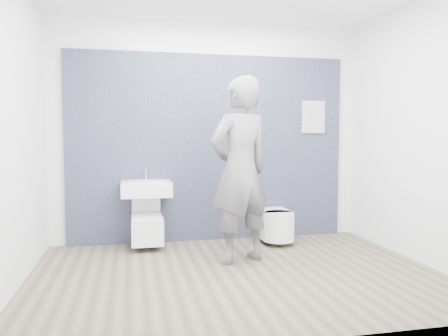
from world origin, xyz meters
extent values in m
plane|color=brown|center=(0.00, 0.00, 0.00)|extent=(4.00, 4.00, 0.00)
plane|color=silver|center=(0.00, 1.50, 1.40)|extent=(4.00, 0.00, 4.00)
plane|color=silver|center=(0.00, -1.50, 1.40)|extent=(4.00, 0.00, 4.00)
plane|color=silver|center=(-2.00, 0.00, 1.40)|extent=(0.00, 3.00, 3.00)
plane|color=silver|center=(2.00, 0.00, 1.40)|extent=(0.00, 3.00, 3.00)
cube|color=black|center=(0.00, 1.47, 0.00)|extent=(3.60, 0.06, 2.40)
cube|color=white|center=(-0.83, 1.22, 0.72)|extent=(0.60, 0.45, 0.18)
cube|color=silver|center=(-0.83, 1.20, 0.81)|extent=(0.42, 0.30, 0.03)
cylinder|color=silver|center=(-0.83, 1.38, 0.88)|extent=(0.02, 0.02, 0.15)
cylinder|color=silver|center=(-0.83, 1.33, 0.95)|extent=(0.02, 0.10, 0.02)
cylinder|color=silver|center=(-0.83, 1.42, 0.57)|extent=(0.04, 0.04, 0.12)
cube|color=white|center=(-0.83, 1.17, 0.23)|extent=(0.37, 0.54, 0.31)
cylinder|color=silver|center=(-0.83, 1.13, 0.37)|extent=(0.26, 0.26, 0.03)
cube|color=white|center=(-0.83, 1.13, 0.40)|extent=(0.35, 0.43, 0.02)
cube|color=white|center=(-0.83, 1.36, 0.60)|extent=(0.35, 0.09, 0.39)
cube|color=silver|center=(-0.83, 1.41, 0.11)|extent=(0.10, 0.06, 0.08)
cube|color=white|center=(0.77, 1.21, 0.22)|extent=(0.39, 0.46, 0.33)
cylinder|color=white|center=(0.77, 0.98, 0.22)|extent=(0.39, 0.39, 0.33)
cube|color=white|center=(0.77, 1.18, 0.40)|extent=(0.37, 0.44, 0.03)
cylinder|color=white|center=(0.77, 0.96, 0.40)|extent=(0.37, 0.37, 0.03)
cube|color=silver|center=(0.77, 1.41, 0.10)|extent=(0.11, 0.06, 0.08)
cube|color=silver|center=(1.41, 1.43, 0.00)|extent=(0.32, 0.03, 0.43)
imported|color=slate|center=(0.13, 0.39, 0.99)|extent=(0.84, 0.70, 1.98)
camera|label=1|loc=(-1.01, -4.11, 1.34)|focal=35.00mm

